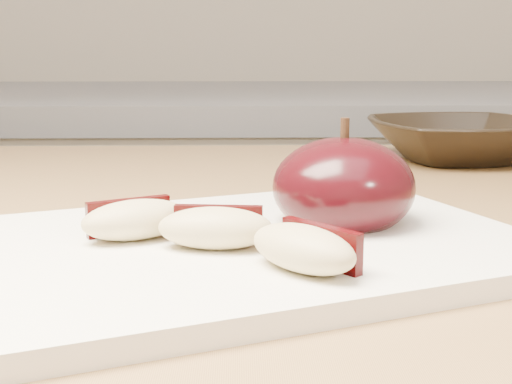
{
  "coord_description": "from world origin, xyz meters",
  "views": [
    {
      "loc": [
        0.06,
        -0.01,
        1.02
      ],
      "look_at": [
        0.07,
        0.37,
        0.94
      ],
      "focal_mm": 50.0,
      "sensor_mm": 36.0,
      "label": 1
    }
  ],
  "objects": [
    {
      "name": "back_cabinet",
      "position": [
        0.0,
        1.2,
        0.47
      ],
      "size": [
        2.4,
        0.62,
        0.94
      ],
      "color": "silver",
      "rests_on": "ground"
    },
    {
      "name": "cutting_board",
      "position": [
        0.07,
        0.37,
        0.91
      ],
      "size": [
        0.35,
        0.31,
        0.01
      ],
      "primitive_type": "cube",
      "rotation": [
        0.0,
        0.0,
        0.37
      ],
      "color": "white",
      "rests_on": "island_counter"
    },
    {
      "name": "apple_half",
      "position": [
        0.12,
        0.41,
        0.93
      ],
      "size": [
        0.1,
        0.1,
        0.07
      ],
      "rotation": [
        0.0,
        0.0,
        -0.14
      ],
      "color": "black",
      "rests_on": "cutting_board"
    },
    {
      "name": "apple_wedge_a",
      "position": [
        0.0,
        0.37,
        0.92
      ],
      "size": [
        0.07,
        0.05,
        0.02
      ],
      "rotation": [
        0.0,
        0.0,
        0.46
      ],
      "color": "tan",
      "rests_on": "cutting_board"
    },
    {
      "name": "apple_wedge_b",
      "position": [
        0.04,
        0.35,
        0.92
      ],
      "size": [
        0.06,
        0.03,
        0.02
      ],
      "rotation": [
        0.0,
        0.0,
        -0.1
      ],
      "color": "tan",
      "rests_on": "cutting_board"
    },
    {
      "name": "apple_wedge_c",
      "position": [
        0.09,
        0.31,
        0.92
      ],
      "size": [
        0.06,
        0.06,
        0.02
      ],
      "rotation": [
        0.0,
        0.0,
        -0.85
      ],
      "color": "tan",
      "rests_on": "cutting_board"
    },
    {
      "name": "bowl",
      "position": [
        0.28,
        0.7,
        0.92
      ],
      "size": [
        0.19,
        0.19,
        0.04
      ],
      "primitive_type": "imported",
      "rotation": [
        0.0,
        0.0,
        0.13
      ],
      "color": "black",
      "rests_on": "island_counter"
    }
  ]
}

